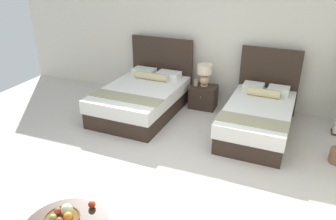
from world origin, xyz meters
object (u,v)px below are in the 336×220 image
object	(u,v)px
bed_near_window	(143,97)
table_lamp	(205,73)
nightstand	(203,97)
loose_apple	(92,204)
vase	(196,82)
fruit_bowl	(62,218)
bed_near_corner	(258,116)

from	to	relation	value
bed_near_window	table_lamp	world-z (taller)	bed_near_window
table_lamp	nightstand	bearing A→B (deg)	-90.00
nightstand	loose_apple	world-z (taller)	loose_apple
table_lamp	vase	size ratio (longest dim) A/B	3.26
bed_near_window	fruit_bowl	world-z (taller)	bed_near_window
bed_near_window	fruit_bowl	size ratio (longest dim) A/B	5.87
nightstand	loose_apple	bearing A→B (deg)	-91.97
bed_near_window	vase	distance (m)	1.14
bed_near_window	loose_apple	world-z (taller)	bed_near_window
bed_near_window	nightstand	distance (m)	1.28
loose_apple	table_lamp	bearing A→B (deg)	88.04
bed_near_corner	loose_apple	bearing A→B (deg)	-112.62
bed_near_window	loose_apple	bearing A→B (deg)	-73.67
bed_near_corner	loose_apple	xyz separation A→B (m)	(-1.34, -3.23, 0.16)
bed_near_window	nightstand	size ratio (longest dim) A/B	3.97
table_lamp	vase	bearing A→B (deg)	-159.68
bed_near_window	nightstand	world-z (taller)	bed_near_window
bed_near_corner	fruit_bowl	distance (m)	3.84
nightstand	vase	world-z (taller)	vase
bed_near_window	vase	xyz separation A→B (m)	(0.92, 0.64, 0.22)
bed_near_corner	table_lamp	xyz separation A→B (m)	(-1.21, 0.70, 0.45)
bed_near_corner	table_lamp	world-z (taller)	bed_near_corner
nightstand	fruit_bowl	size ratio (longest dim) A/B	1.48
nightstand	fruit_bowl	bearing A→B (deg)	-93.73
table_lamp	loose_apple	bearing A→B (deg)	-91.96
fruit_bowl	bed_near_window	bearing A→B (deg)	102.82
fruit_bowl	loose_apple	size ratio (longest dim) A/B	4.65
nightstand	bed_near_corner	bearing A→B (deg)	-29.26
nightstand	fruit_bowl	xyz separation A→B (m)	(-0.27, -4.21, 0.25)
loose_apple	nightstand	bearing A→B (deg)	88.03
nightstand	vase	distance (m)	0.35
bed_near_window	vase	world-z (taller)	bed_near_window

